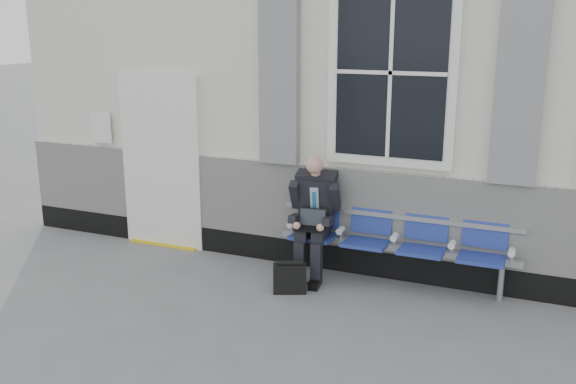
% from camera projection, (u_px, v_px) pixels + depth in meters
% --- Properties ---
extents(bench, '(2.60, 0.47, 0.91)m').
position_uv_depth(bench, '(396.00, 235.00, 6.83)').
color(bench, '#9EA0A3').
rests_on(bench, ground).
extents(businessman, '(0.56, 0.76, 1.37)m').
position_uv_depth(businessman, '(314.00, 212.00, 7.00)').
color(businessman, black).
rests_on(businessman, ground).
extents(briefcase, '(0.37, 0.27, 0.35)m').
position_uv_depth(briefcase, '(290.00, 278.00, 6.70)').
color(briefcase, black).
rests_on(briefcase, ground).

